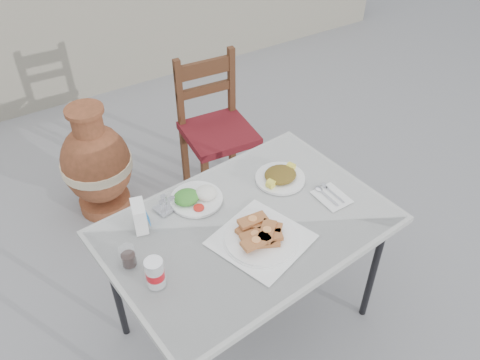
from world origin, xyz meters
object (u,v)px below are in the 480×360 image
soda_can (155,273)px  terracotta_urn (97,164)px  napkin_holder (139,216)px  condiment_caddy (166,205)px  cola_glass (128,257)px  salad_chopped_plate (280,176)px  salad_rice_plate (196,197)px  cafe_table (248,232)px  pide_plate (261,235)px  chair (216,128)px

soda_can → terracotta_urn: soda_can is taller
napkin_holder → condiment_caddy: size_ratio=1.13×
cola_glass → condiment_caddy: 0.31m
salad_chopped_plate → condiment_caddy: (-0.50, 0.09, 0.00)m
salad_rice_plate → terracotta_urn: bearing=101.6°
cola_glass → condiment_caddy: size_ratio=0.80×
salad_rice_plate → napkin_holder: 0.26m
soda_can → salad_rice_plate: bearing=44.7°
cola_glass → condiment_caddy: cola_glass is taller
soda_can → cola_glass: (-0.05, 0.13, -0.02)m
cafe_table → salad_rice_plate: 0.26m
salad_chopped_plate → condiment_caddy: 0.51m
terracotta_urn → salad_rice_plate: bearing=-78.4°
salad_chopped_plate → soda_can: bearing=-160.7°
cola_glass → napkin_holder: (0.11, 0.15, 0.02)m
salad_rice_plate → soda_can: 0.45m
pide_plate → chair: (0.37, 1.05, -0.27)m
salad_chopped_plate → soda_can: 0.74m
salad_rice_plate → terracotta_urn: salad_rice_plate is taller
salad_rice_plate → cola_glass: 0.41m
condiment_caddy → soda_can: bearing=-120.1°
cafe_table → condiment_caddy: condiment_caddy is taller
soda_can → chair: bearing=52.2°
pide_plate → salad_chopped_plate: pide_plate is taller
pide_plate → condiment_caddy: (-0.24, 0.34, -0.01)m
cafe_table → napkin_holder: 0.43m
pide_plate → cafe_table: bearing=89.0°
condiment_caddy → chair: bearing=49.0°
napkin_holder → soda_can: bearing=-88.2°
cafe_table → pide_plate: 0.13m
chair → salad_rice_plate: bearing=-119.4°
pide_plate → cola_glass: cola_glass is taller
salad_rice_plate → napkin_holder: size_ratio=1.88×
salad_chopped_plate → napkin_holder: 0.64m
condiment_caddy → chair: size_ratio=0.12×
salad_rice_plate → condiment_caddy: bearing=172.5°
cafe_table → napkin_holder: (-0.37, 0.20, 0.11)m
pide_plate → napkin_holder: (-0.37, 0.30, 0.03)m
cola_glass → terracotta_urn: 1.17m
cola_glass → soda_can: bearing=-70.4°
cafe_table → terracotta_urn: size_ratio=1.72×
napkin_holder → chair: bearing=59.1°
cola_glass → terracotta_urn: bearing=80.6°
cafe_table → salad_rice_plate: bearing=116.8°
cola_glass → salad_rice_plate: bearing=26.1°
pide_plate → salad_chopped_plate: (0.27, 0.26, -0.01)m
soda_can → cafe_table: bearing=11.4°
pide_plate → soda_can: soda_can is taller
salad_rice_plate → terracotta_urn: 1.00m
cola_glass → chair: 1.27m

